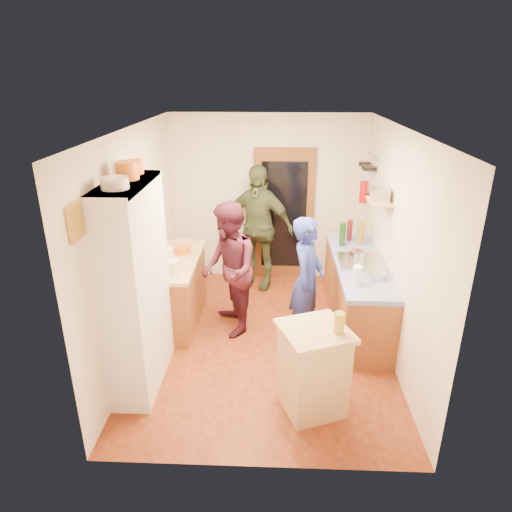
# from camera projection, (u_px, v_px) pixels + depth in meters

# --- Properties ---
(floor) EXTENTS (3.00, 4.00, 0.02)m
(floor) POSITION_uv_depth(u_px,v_px,m) (264.00, 340.00, 5.78)
(floor) COLOR brown
(floor) RESTS_ON ground
(ceiling) EXTENTS (3.00, 4.00, 0.02)m
(ceiling) POSITION_uv_depth(u_px,v_px,m) (266.00, 127.00, 4.79)
(ceiling) COLOR silver
(ceiling) RESTS_ON ground
(wall_back) EXTENTS (3.00, 0.02, 2.60)m
(wall_back) POSITION_uv_depth(u_px,v_px,m) (268.00, 199.00, 7.15)
(wall_back) COLOR silver
(wall_back) RESTS_ON ground
(wall_front) EXTENTS (3.00, 0.02, 2.60)m
(wall_front) POSITION_uv_depth(u_px,v_px,m) (259.00, 338.00, 3.43)
(wall_front) COLOR silver
(wall_front) RESTS_ON ground
(wall_left) EXTENTS (0.02, 4.00, 2.60)m
(wall_left) POSITION_uv_depth(u_px,v_px,m) (137.00, 242.00, 5.35)
(wall_left) COLOR silver
(wall_left) RESTS_ON ground
(wall_right) EXTENTS (0.02, 4.00, 2.60)m
(wall_right) POSITION_uv_depth(u_px,v_px,m) (397.00, 246.00, 5.23)
(wall_right) COLOR silver
(wall_right) RESTS_ON ground
(door_frame) EXTENTS (0.95, 0.06, 2.10)m
(door_frame) POSITION_uv_depth(u_px,v_px,m) (284.00, 215.00, 7.19)
(door_frame) COLOR brown
(door_frame) RESTS_ON ground
(door_glass) EXTENTS (0.70, 0.02, 1.70)m
(door_glass) POSITION_uv_depth(u_px,v_px,m) (284.00, 216.00, 7.16)
(door_glass) COLOR black
(door_glass) RESTS_ON door_frame
(hutch_body) EXTENTS (0.40, 1.20, 2.20)m
(hutch_body) POSITION_uv_depth(u_px,v_px,m) (136.00, 288.00, 4.67)
(hutch_body) COLOR silver
(hutch_body) RESTS_ON ground
(hutch_top_shelf) EXTENTS (0.40, 1.14, 0.04)m
(hutch_top_shelf) POSITION_uv_depth(u_px,v_px,m) (125.00, 184.00, 4.27)
(hutch_top_shelf) COLOR silver
(hutch_top_shelf) RESTS_ON hutch_body
(plate_stack) EXTENTS (0.24, 0.24, 0.10)m
(plate_stack) POSITION_uv_depth(u_px,v_px,m) (115.00, 183.00, 3.99)
(plate_stack) COLOR white
(plate_stack) RESTS_ON hutch_top_shelf
(orange_pot_a) EXTENTS (0.21, 0.21, 0.17)m
(orange_pot_a) POSITION_uv_depth(u_px,v_px,m) (127.00, 170.00, 4.32)
(orange_pot_a) COLOR orange
(orange_pot_a) RESTS_ON hutch_top_shelf
(orange_pot_b) EXTENTS (0.16, 0.16, 0.14)m
(orange_pot_b) POSITION_uv_depth(u_px,v_px,m) (135.00, 167.00, 4.57)
(orange_pot_b) COLOR orange
(orange_pot_b) RESTS_ON hutch_top_shelf
(left_counter_base) EXTENTS (0.60, 1.40, 0.85)m
(left_counter_base) POSITION_uv_depth(u_px,v_px,m) (176.00, 292.00, 6.08)
(left_counter_base) COLOR brown
(left_counter_base) RESTS_ON ground
(left_counter_top) EXTENTS (0.64, 1.44, 0.05)m
(left_counter_top) POSITION_uv_depth(u_px,v_px,m) (173.00, 261.00, 5.91)
(left_counter_top) COLOR #D8AF79
(left_counter_top) RESTS_ON left_counter_base
(toaster) EXTENTS (0.27, 0.19, 0.19)m
(toaster) POSITION_uv_depth(u_px,v_px,m) (168.00, 268.00, 5.40)
(toaster) COLOR white
(toaster) RESTS_ON left_counter_top
(kettle) EXTENTS (0.21, 0.21, 0.20)m
(kettle) POSITION_uv_depth(u_px,v_px,m) (167.00, 256.00, 5.75)
(kettle) COLOR white
(kettle) RESTS_ON left_counter_top
(orange_bowl) EXTENTS (0.24, 0.24, 0.10)m
(orange_bowl) POSITION_uv_depth(u_px,v_px,m) (182.00, 250.00, 6.08)
(orange_bowl) COLOR orange
(orange_bowl) RESTS_ON left_counter_top
(chopping_board) EXTENTS (0.33, 0.26, 0.02)m
(chopping_board) POSITION_uv_depth(u_px,v_px,m) (183.00, 242.00, 6.45)
(chopping_board) COLOR #D8AF79
(chopping_board) RESTS_ON left_counter_top
(right_counter_base) EXTENTS (0.60, 2.20, 0.84)m
(right_counter_base) POSITION_uv_depth(u_px,v_px,m) (356.00, 294.00, 6.03)
(right_counter_base) COLOR brown
(right_counter_base) RESTS_ON ground
(right_counter_top) EXTENTS (0.62, 2.22, 0.06)m
(right_counter_top) POSITION_uv_depth(u_px,v_px,m) (359.00, 263.00, 5.86)
(right_counter_top) COLOR #1F39A8
(right_counter_top) RESTS_ON right_counter_base
(hob) EXTENTS (0.55, 0.58, 0.04)m
(hob) POSITION_uv_depth(u_px,v_px,m) (360.00, 262.00, 5.77)
(hob) COLOR silver
(hob) RESTS_ON right_counter_top
(pot_on_hob) EXTENTS (0.19, 0.19, 0.12)m
(pot_on_hob) POSITION_uv_depth(u_px,v_px,m) (357.00, 255.00, 5.75)
(pot_on_hob) COLOR silver
(pot_on_hob) RESTS_ON hob
(bottle_a) EXTENTS (0.10, 0.10, 0.33)m
(bottle_a) POSITION_uv_depth(u_px,v_px,m) (343.00, 234.00, 6.30)
(bottle_a) COLOR #143F14
(bottle_a) RESTS_ON right_counter_top
(bottle_b) EXTENTS (0.08, 0.08, 0.30)m
(bottle_b) POSITION_uv_depth(u_px,v_px,m) (350.00, 230.00, 6.51)
(bottle_b) COLOR #591419
(bottle_b) RESTS_ON right_counter_top
(bottle_c) EXTENTS (0.09, 0.09, 0.32)m
(bottle_c) POSITION_uv_depth(u_px,v_px,m) (361.00, 233.00, 6.35)
(bottle_c) COLOR olive
(bottle_c) RESTS_ON right_counter_top
(paper_towel) EXTENTS (0.11, 0.11, 0.23)m
(paper_towel) POSITION_uv_depth(u_px,v_px,m) (357.00, 276.00, 5.15)
(paper_towel) COLOR white
(paper_towel) RESTS_ON right_counter_top
(mixing_bowl) EXTENTS (0.28, 0.28, 0.10)m
(mixing_bowl) POSITION_uv_depth(u_px,v_px,m) (375.00, 274.00, 5.36)
(mixing_bowl) COLOR silver
(mixing_bowl) RESTS_ON right_counter_top
(island_base) EXTENTS (0.71, 0.71, 0.86)m
(island_base) POSITION_uv_depth(u_px,v_px,m) (313.00, 371.00, 4.47)
(island_base) COLOR #D8AF79
(island_base) RESTS_ON ground
(island_top) EXTENTS (0.80, 0.80, 0.05)m
(island_top) POSITION_uv_depth(u_px,v_px,m) (315.00, 331.00, 4.30)
(island_top) COLOR #D8AF79
(island_top) RESTS_ON island_base
(cutting_board) EXTENTS (0.43, 0.39, 0.02)m
(cutting_board) POSITION_uv_depth(u_px,v_px,m) (308.00, 329.00, 4.32)
(cutting_board) COLOR white
(cutting_board) RESTS_ON island_top
(oil_jar) EXTENTS (0.13, 0.13, 0.20)m
(oil_jar) POSITION_uv_depth(u_px,v_px,m) (339.00, 323.00, 4.20)
(oil_jar) COLOR #AD9E2D
(oil_jar) RESTS_ON island_top
(pan_rail) EXTENTS (0.02, 0.65, 0.02)m
(pan_rail) POSITION_uv_depth(u_px,v_px,m) (373.00, 157.00, 6.36)
(pan_rail) COLOR silver
(pan_rail) RESTS_ON wall_right
(pan_hang_a) EXTENTS (0.18, 0.18, 0.05)m
(pan_hang_a) POSITION_uv_depth(u_px,v_px,m) (370.00, 168.00, 6.25)
(pan_hang_a) COLOR black
(pan_hang_a) RESTS_ON pan_rail
(pan_hang_b) EXTENTS (0.16, 0.16, 0.05)m
(pan_hang_b) POSITION_uv_depth(u_px,v_px,m) (367.00, 167.00, 6.44)
(pan_hang_b) COLOR black
(pan_hang_b) RESTS_ON pan_rail
(pan_hang_c) EXTENTS (0.17, 0.17, 0.05)m
(pan_hang_c) POSITION_uv_depth(u_px,v_px,m) (365.00, 164.00, 6.62)
(pan_hang_c) COLOR black
(pan_hang_c) RESTS_ON pan_rail
(wall_shelf) EXTENTS (0.26, 0.42, 0.03)m
(wall_shelf) POSITION_uv_depth(u_px,v_px,m) (380.00, 201.00, 5.50)
(wall_shelf) COLOR #D8AF79
(wall_shelf) RESTS_ON wall_right
(radio) EXTENTS (0.28, 0.34, 0.15)m
(radio) POSITION_uv_depth(u_px,v_px,m) (380.00, 194.00, 5.46)
(radio) COLOR silver
(radio) RESTS_ON wall_shelf
(ext_bracket) EXTENTS (0.06, 0.10, 0.04)m
(ext_bracket) POSITION_uv_depth(u_px,v_px,m) (367.00, 195.00, 6.74)
(ext_bracket) COLOR black
(ext_bracket) RESTS_ON wall_right
(fire_extinguisher) EXTENTS (0.11, 0.11, 0.32)m
(fire_extinguisher) POSITION_uv_depth(u_px,v_px,m) (363.00, 192.00, 6.73)
(fire_extinguisher) COLOR red
(fire_extinguisher) RESTS_ON wall_right
(picture_frame) EXTENTS (0.03, 0.25, 0.30)m
(picture_frame) POSITION_uv_depth(u_px,v_px,m) (75.00, 222.00, 3.63)
(picture_frame) COLOR gold
(picture_frame) RESTS_ON wall_left
(person_hob) EXTENTS (0.55, 0.68, 1.60)m
(person_hob) POSITION_uv_depth(u_px,v_px,m) (309.00, 282.00, 5.50)
(person_hob) COLOR navy
(person_hob) RESTS_ON ground
(person_left) EXTENTS (0.86, 0.99, 1.72)m
(person_left) POSITION_uv_depth(u_px,v_px,m) (231.00, 268.00, 5.73)
(person_left) COLOR #421625
(person_left) RESTS_ON ground
(person_back) EXTENTS (1.21, 0.78, 1.92)m
(person_back) POSITION_uv_depth(u_px,v_px,m) (258.00, 228.00, 6.91)
(person_back) COLOR #384227
(person_back) RESTS_ON ground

